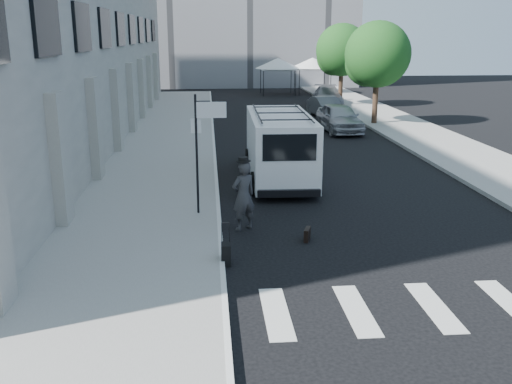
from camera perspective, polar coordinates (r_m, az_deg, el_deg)
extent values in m
plane|color=black|center=(14.29, 4.62, -6.25)|extent=(120.00, 120.00, 0.00)
cube|color=gray|center=(29.60, -8.66, 5.25)|extent=(4.50, 48.00, 0.15)
cube|color=gray|center=(35.32, 13.90, 6.64)|extent=(4.00, 56.00, 0.15)
cube|color=gray|center=(32.43, -22.28, 15.73)|extent=(10.00, 44.00, 12.00)
cylinder|color=black|center=(16.63, -5.94, 3.70)|extent=(0.07, 0.07, 3.50)
cube|color=white|center=(16.49, -6.02, 6.60)|extent=(0.30, 0.03, 0.42)
cube|color=white|center=(16.41, -4.48, 8.18)|extent=(0.85, 0.06, 0.45)
cylinder|color=black|center=(34.73, 11.83, 8.82)|extent=(0.32, 0.32, 2.80)
sphere|color=#174616|center=(34.53, 12.08, 13.32)|extent=(3.80, 3.80, 3.80)
sphere|color=#174616|center=(35.01, 11.10, 12.47)|extent=(2.66, 2.66, 2.66)
cylinder|color=black|center=(43.38, 8.45, 10.28)|extent=(0.32, 0.32, 2.80)
sphere|color=#174616|center=(43.22, 8.60, 13.88)|extent=(3.80, 3.80, 3.80)
sphere|color=#174616|center=(43.74, 7.86, 13.18)|extent=(2.66, 2.66, 2.66)
cylinder|color=black|center=(50.08, 0.76, 10.79)|extent=(0.06, 0.06, 2.20)
cylinder|color=black|center=(50.43, 3.99, 10.79)|extent=(0.06, 0.06, 2.20)
cylinder|color=black|center=(52.86, 0.46, 11.04)|extent=(0.06, 0.06, 2.20)
cylinder|color=black|center=(53.19, 3.52, 11.04)|extent=(0.06, 0.06, 2.20)
cube|color=white|center=(51.54, 2.20, 12.20)|extent=(3.00, 3.00, 0.12)
cone|color=white|center=(51.51, 2.20, 12.75)|extent=(4.00, 4.00, 0.90)
cylinder|color=black|center=(50.99, 4.35, 10.83)|extent=(0.06, 0.06, 2.20)
cylinder|color=black|center=(51.50, 7.49, 10.79)|extent=(0.06, 0.06, 2.20)
cylinder|color=black|center=(53.74, 3.88, 11.09)|extent=(0.06, 0.06, 2.20)
cylinder|color=black|center=(54.23, 6.86, 11.05)|extent=(0.06, 0.06, 2.20)
cube|color=white|center=(52.52, 5.68, 12.20)|extent=(3.00, 3.00, 0.12)
cone|color=white|center=(52.49, 5.69, 12.74)|extent=(4.00, 4.00, 0.90)
imported|color=#313133|center=(15.71, -1.26, -0.40)|extent=(0.85, 0.75, 1.95)
cube|color=black|center=(15.17, 5.15, -4.25)|extent=(0.26, 0.45, 0.34)
cube|color=black|center=(13.58, -3.02, -6.24)|extent=(0.23, 0.36, 0.52)
cylinder|color=black|center=(13.55, -3.44, -4.09)|extent=(0.02, 0.02, 0.49)
cylinder|color=black|center=(13.55, -2.68, -4.08)|extent=(0.02, 0.02, 0.49)
cube|color=black|center=(13.47, -3.08, -3.11)|extent=(0.20, 0.03, 0.03)
cube|color=white|center=(20.97, 2.40, 4.66)|extent=(2.26, 5.84, 2.25)
cube|color=white|center=(24.17, 1.60, 4.87)|extent=(2.06, 1.01, 1.18)
cube|color=black|center=(18.08, 3.37, 4.47)|extent=(1.72, 0.12, 0.86)
cylinder|color=black|center=(23.07, -0.67, 3.35)|extent=(0.32, 0.82, 0.82)
cylinder|color=black|center=(23.26, 4.35, 3.41)|extent=(0.32, 0.82, 0.82)
cylinder|color=black|center=(19.22, -0.05, 0.84)|extent=(0.32, 0.82, 0.82)
cylinder|color=black|center=(19.45, 5.95, 0.93)|extent=(0.32, 0.82, 0.82)
imported|color=#9D9FA4|center=(32.13, 8.33, 7.36)|extent=(2.11, 4.70, 1.57)
imported|color=#515458|center=(37.71, 7.03, 8.42)|extent=(1.94, 4.17, 1.32)
imported|color=gray|center=(43.92, 7.19, 9.50)|extent=(2.59, 5.18, 1.45)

